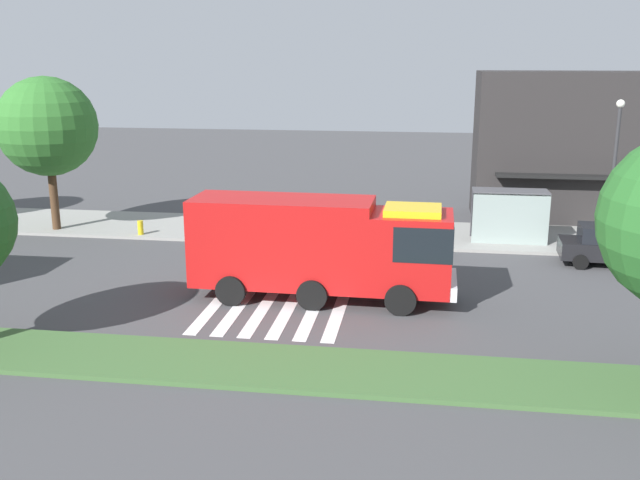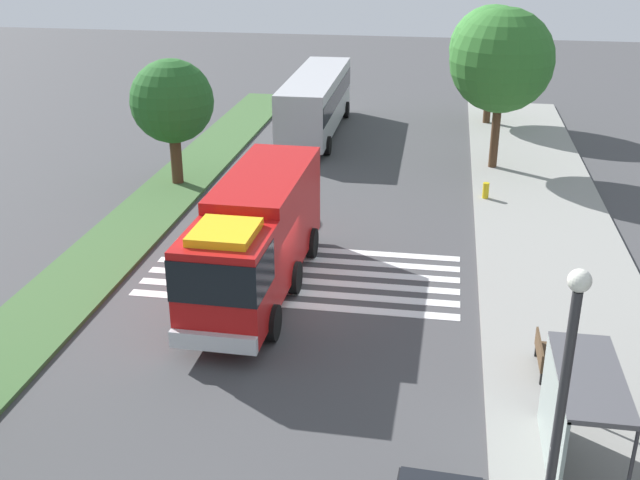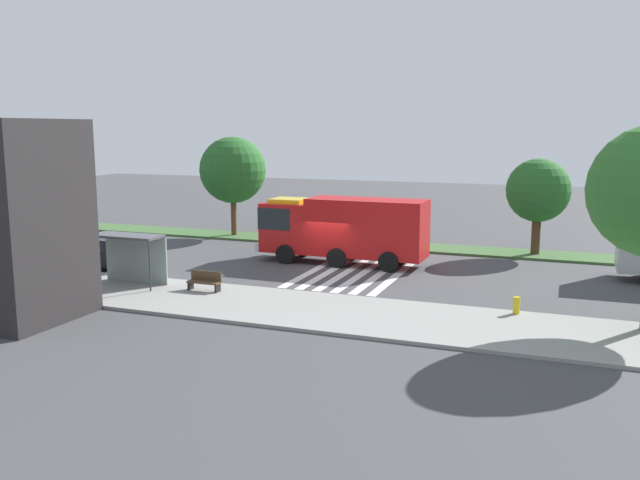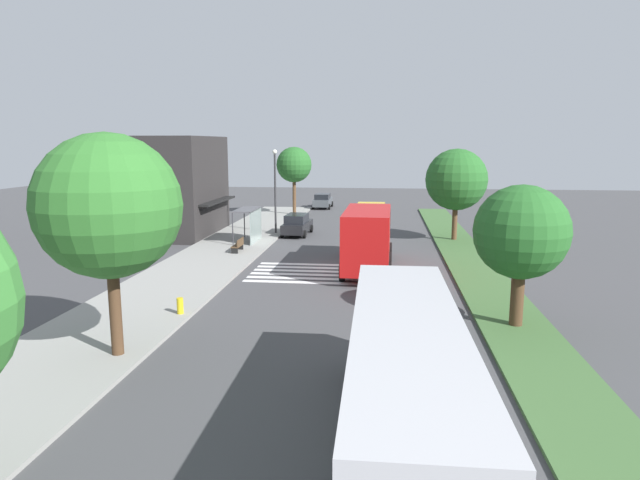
% 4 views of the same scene
% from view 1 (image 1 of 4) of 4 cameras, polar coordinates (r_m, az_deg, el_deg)
% --- Properties ---
extents(ground_plane, '(120.00, 120.00, 0.00)m').
position_cam_1_polar(ground_plane, '(27.55, 1.46, -3.91)').
color(ground_plane, '#424244').
extents(sidewalk, '(60.00, 5.56, 0.14)m').
position_cam_1_polar(sidewalk, '(35.98, 3.20, 0.60)').
color(sidewalk, gray).
rests_on(sidewalk, ground_plane).
extents(median_strip, '(60.00, 3.00, 0.14)m').
position_cam_1_polar(median_strip, '(20.55, -1.18, -10.32)').
color(median_strip, '#3D6033').
rests_on(median_strip, ground_plane).
extents(crosswalk, '(4.95, 10.91, 0.01)m').
position_cam_1_polar(crosswalk, '(27.83, -2.47, -3.71)').
color(crosswalk, silver).
rests_on(crosswalk, ground_plane).
extents(fire_truck, '(9.69, 2.93, 3.74)m').
position_cam_1_polar(fire_truck, '(25.78, 0.54, -0.35)').
color(fire_truck, '#B71414').
rests_on(fire_truck, ground_plane).
extents(parked_car_west, '(4.68, 2.20, 1.73)m').
position_cam_1_polar(parked_car_west, '(32.80, 22.56, -0.41)').
color(parked_car_west, black).
rests_on(parked_car_west, ground_plane).
extents(bus_stop_shelter, '(3.50, 1.40, 2.46)m').
position_cam_1_polar(bus_stop_shelter, '(34.54, 15.06, 2.63)').
color(bus_stop_shelter, '#4C4C51').
rests_on(bus_stop_shelter, sidewalk).
extents(bench_near_shelter, '(1.60, 0.50, 0.90)m').
position_cam_1_polar(bench_near_shelter, '(34.56, 8.33, 0.78)').
color(bench_near_shelter, '#4C3823').
rests_on(bench_near_shelter, sidewalk).
extents(street_lamp, '(0.36, 0.36, 6.78)m').
position_cam_1_polar(street_lamp, '(33.94, 22.57, 5.61)').
color(street_lamp, '#2D2D30').
rests_on(street_lamp, sidewalk).
extents(storefront_building, '(9.33, 5.46, 7.97)m').
position_cam_1_polar(storefront_building, '(40.83, 18.95, 7.09)').
color(storefront_building, '#282626').
rests_on(storefront_building, ground_plane).
extents(sidewalk_tree_west, '(4.91, 4.91, 7.68)m').
position_cam_1_polar(sidewalk_tree_west, '(38.03, -21.07, 8.49)').
color(sidewalk_tree_west, '#47301E').
rests_on(sidewalk_tree_west, sidewalk).
extents(fire_hydrant, '(0.28, 0.28, 0.70)m').
position_cam_1_polar(fire_hydrant, '(36.28, -14.23, 0.97)').
color(fire_hydrant, gold).
rests_on(fire_hydrant, sidewalk).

